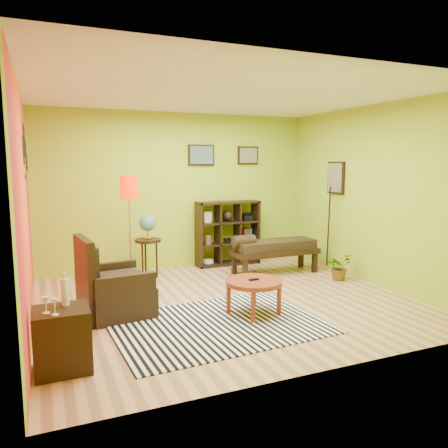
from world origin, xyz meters
name	(u,v)px	position (x,y,z in m)	size (l,w,h in m)	color
ground	(226,301)	(0.00, 0.00, 0.00)	(5.00, 5.00, 0.00)	tan
room_shell	(220,171)	(-0.09, 0.01, 1.80)	(5.04, 4.54, 2.82)	#9EC025
zebra_rug	(217,324)	(-0.45, -0.78, 0.01)	(2.43, 1.77, 0.01)	white
coffee_table	(254,285)	(0.11, -0.62, 0.38)	(0.72, 0.72, 0.46)	maroon
armchair	(111,291)	(-1.55, 0.05, 0.31)	(0.93, 0.93, 1.01)	black
side_cabinet	(62,339)	(-2.20, -1.29, 0.30)	(0.50, 0.45, 0.90)	black
floor_lamp	(129,198)	(-1.09, 1.16, 1.39)	(0.26, 0.26, 1.72)	silver
globe_table	(148,230)	(-0.71, 1.67, 0.80)	(0.43, 0.43, 1.06)	black
cube_shelf	(228,233)	(0.91, 2.03, 0.60)	(1.20, 0.35, 1.20)	black
bench	(273,248)	(1.35, 1.10, 0.45)	(1.55, 0.55, 0.71)	black
potted_plant	(339,270)	(2.15, 0.30, 0.17)	(0.40, 0.44, 0.34)	#26661E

